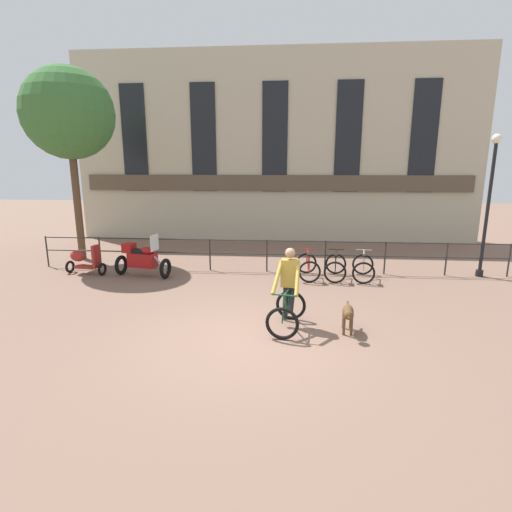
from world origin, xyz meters
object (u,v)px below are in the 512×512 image
object	(u,v)px
parked_bicycle_near_lamp	(308,267)
street_lamp	(489,199)
parked_motorcycle	(142,259)
parked_bicycle_mid_left	(335,267)
dog	(348,314)
parked_scooter	(84,260)
parked_bicycle_mid_right	(363,268)
cyclist_with_bike	(288,293)

from	to	relation	value
parked_bicycle_near_lamp	street_lamp	distance (m)	5.77
parked_motorcycle	parked_bicycle_mid_left	size ratio (longest dim) A/B	1.49
dog	parked_scooter	bearing A→B (deg)	158.72
parked_motorcycle	parked_bicycle_mid_right	size ratio (longest dim) A/B	1.47
cyclist_with_bike	parked_motorcycle	world-z (taller)	cyclist_with_bike
dog	parked_motorcycle	size ratio (longest dim) A/B	0.54
cyclist_with_bike	parked_bicycle_mid_left	distance (m)	4.11
dog	street_lamp	size ratio (longest dim) A/B	0.22
cyclist_with_bike	parked_bicycle_mid_left	size ratio (longest dim) A/B	1.43
parked_bicycle_near_lamp	parked_scooter	xyz separation A→B (m)	(-7.07, -0.16, 0.10)
street_lamp	parked_bicycle_near_lamp	bearing A→B (deg)	-173.14
parked_bicycle_near_lamp	dog	bearing A→B (deg)	95.92
parked_scooter	parked_bicycle_mid_right	bearing A→B (deg)	-78.68
parked_bicycle_mid_left	parked_motorcycle	bearing A→B (deg)	9.87
parked_bicycle_near_lamp	parked_bicycle_mid_left	distance (m)	0.83
parked_motorcycle	street_lamp	xyz separation A→B (m)	(10.49, 0.91, 1.85)
dog	cyclist_with_bike	bearing A→B (deg)	174.14
parked_bicycle_near_lamp	parked_scooter	size ratio (longest dim) A/B	0.86
parked_bicycle_mid_right	parked_bicycle_near_lamp	bearing A→B (deg)	8.58
parked_bicycle_mid_left	parked_scooter	bearing A→B (deg)	8.45
parked_bicycle_near_lamp	parked_bicycle_mid_right	world-z (taller)	same
parked_bicycle_mid_left	parked_bicycle_mid_right	distance (m)	0.83
dog	parked_scooter	xyz separation A→B (m)	(-7.72, 3.93, 0.03)
parked_bicycle_mid_left	parked_bicycle_mid_right	xyz separation A→B (m)	(0.83, 0.00, 0.00)
cyclist_with_bike	parked_bicycle_mid_right	size ratio (longest dim) A/B	1.42
parked_bicycle_near_lamp	parked_scooter	distance (m)	7.07
parked_bicycle_near_lamp	street_lamp	bearing A→B (deg)	-176.24
parked_bicycle_near_lamp	parked_bicycle_mid_right	size ratio (longest dim) A/B	0.96
parked_bicycle_mid_left	parked_scooter	xyz separation A→B (m)	(-7.90, -0.16, 0.10)
dog	parked_scooter	size ratio (longest dim) A/B	0.71
cyclist_with_bike	dog	size ratio (longest dim) A/B	1.80
parked_motorcycle	parked_bicycle_mid_left	world-z (taller)	parked_motorcycle
dog	parked_scooter	distance (m)	8.66
parked_bicycle_near_lamp	parked_motorcycle	bearing A→B (deg)	-0.11
parked_scooter	street_lamp	distance (m)	12.61
parked_bicycle_mid_left	street_lamp	size ratio (longest dim) A/B	0.28
parked_bicycle_near_lamp	street_lamp	xyz separation A→B (m)	(5.36, 0.65, 2.05)
parked_scooter	street_lamp	world-z (taller)	street_lamp
cyclist_with_bike	parked_bicycle_mid_right	distance (m)	4.47
parked_bicycle_mid_left	parked_scooter	size ratio (longest dim) A/B	0.89
cyclist_with_bike	dog	world-z (taller)	cyclist_with_bike
parked_scooter	cyclist_with_bike	bearing A→B (deg)	-109.29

